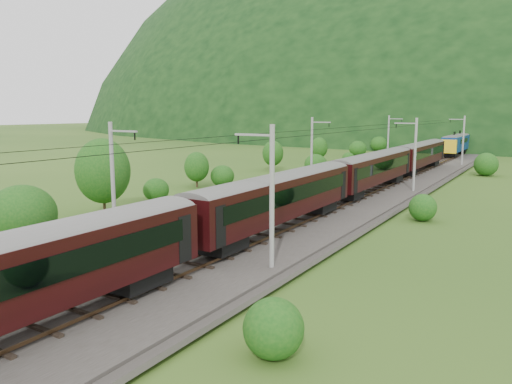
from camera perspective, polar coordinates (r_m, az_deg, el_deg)
The scene contains 14 objects.
ground at distance 31.93m, azimuth -8.03°, elevation -7.23°, with size 600.00×600.00×0.00m, color #294B17.
railbed at distance 39.88m, azimuth 1.07°, elevation -3.60°, with size 14.00×220.00×0.30m, color #38332D.
track_left at distance 41.06m, azimuth -1.83°, elevation -2.91°, with size 2.40×220.00×0.27m.
track_right at distance 38.71m, azimuth 4.15°, elevation -3.68°, with size 2.40×220.00×0.27m.
catenary_left at distance 61.43m, azimuth 6.45°, elevation 4.96°, with size 2.54×192.28×8.00m.
catenary_right at distance 57.42m, azimuth 17.64°, elevation 4.29°, with size 2.54×192.28×8.00m.
overhead_wires at distance 38.93m, azimuth 1.10°, elevation 6.43°, with size 4.83×198.00×0.03m.
mountain_ridge at distance 352.55m, azimuth 7.88°, elevation 7.65°, with size 336.00×280.00×132.00m, color black.
train at distance 45.78m, azimuth 9.00°, elevation 2.02°, with size 2.81×135.68×4.87m.
hazard_post_near at distance 82.04m, azimuth 16.79°, elevation 3.20°, with size 0.14×0.14×1.33m, color red.
hazard_post_far at distance 68.30m, azimuth 14.36°, elevation 2.32°, with size 0.18×0.18×1.68m, color red.
signal at distance 95.14m, azimuth 16.32°, elevation 4.34°, with size 0.23×0.23×2.12m.
vegetation_left at distance 50.36m, azimuth -10.43°, elevation 1.48°, with size 10.75×143.09×6.73m.
vegetation_right at distance 44.78m, azimuth 19.41°, elevation -1.28°, with size 4.25×95.91×2.94m.
Camera 1 is at (19.46, -23.67, 8.98)m, focal length 35.00 mm.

